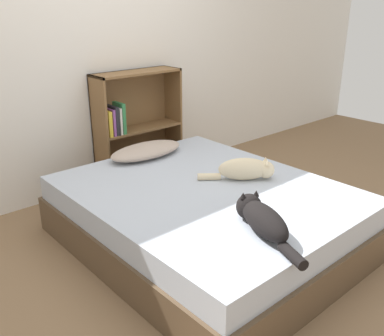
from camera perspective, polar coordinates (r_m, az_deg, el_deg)
ground_plane at (r=3.05m, az=1.80°, el=-9.86°), size 8.00×8.00×0.00m
wall_back at (r=3.77m, az=-13.26°, el=15.73°), size 8.00×0.06×2.50m
bed at (r=2.95m, az=1.85°, el=-6.43°), size 1.56×1.91×0.42m
pillow at (r=3.44m, az=-6.10°, el=2.33°), size 0.63×0.31×0.10m
cat_light at (r=2.99m, az=7.33°, el=-0.17°), size 0.44×0.39×0.16m
cat_dark at (r=2.34m, az=9.24°, el=-6.62°), size 0.31×0.60×0.17m
bookshelf at (r=3.93m, az=-7.83°, el=5.53°), size 0.81×0.26×1.02m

